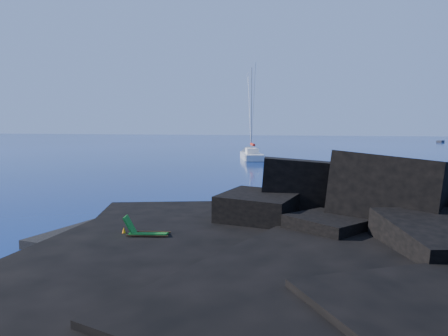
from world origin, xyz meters
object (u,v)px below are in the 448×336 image
object	(u,v)px
sailboat	(251,159)
sunbather	(94,235)
distant_boat_a	(440,142)
marker_cone	(124,234)
deck_chair	(149,228)

from	to	relation	value
sailboat	sunbather	size ratio (longest dim) A/B	7.45
sailboat	distant_boat_a	world-z (taller)	sailboat
sunbather	marker_cone	world-z (taller)	marker_cone
distant_boat_a	deck_chair	bearing A→B (deg)	-83.39
sailboat	distant_boat_a	size ratio (longest dim) A/B	2.98
marker_cone	sailboat	bearing A→B (deg)	98.13
deck_chair	marker_cone	bearing A→B (deg)	162.61
sunbather	distant_boat_a	size ratio (longest dim) A/B	0.40
sailboat	sunbather	distance (m)	45.44
sailboat	distant_boat_a	xyz separation A→B (m)	(35.60, 77.49, 0.00)
sailboat	distant_boat_a	distance (m)	85.28
marker_cone	distant_boat_a	size ratio (longest dim) A/B	0.12
deck_chair	marker_cone	world-z (taller)	deck_chair
sailboat	deck_chair	world-z (taller)	sailboat
marker_cone	distant_boat_a	world-z (taller)	marker_cone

